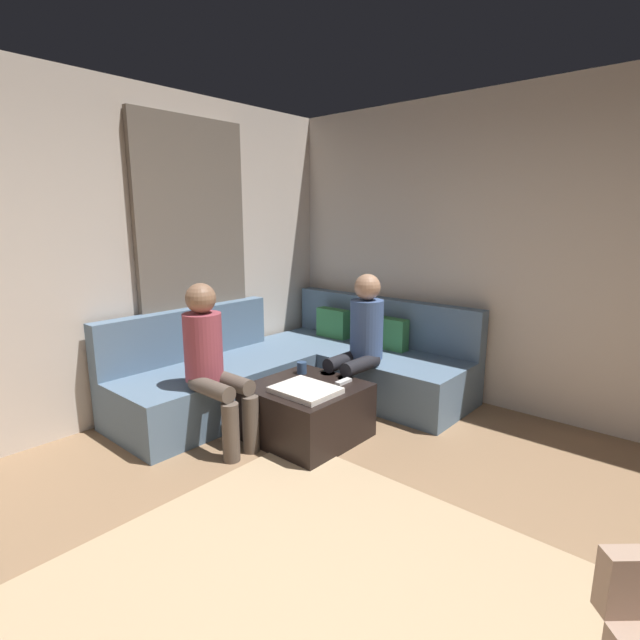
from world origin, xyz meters
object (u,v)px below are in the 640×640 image
at_px(ottoman, 307,411).
at_px(person_on_couch_side, 212,359).
at_px(coffee_mug, 302,368).
at_px(sectional_couch, 301,369).
at_px(game_remote, 344,382).
at_px(person_on_couch_back, 360,340).

distance_m(ottoman, person_on_couch_side, 0.82).
bearing_deg(coffee_mug, sectional_couch, 134.17).
bearing_deg(sectional_couch, ottoman, -43.58).
bearing_deg(person_on_couch_side, coffee_mug, 161.88).
xyz_separation_m(game_remote, person_on_couch_side, (-0.63, -0.74, 0.23)).
bearing_deg(person_on_couch_side, sectional_couch, -172.30).
bearing_deg(sectional_couch, game_remote, -24.16).
xyz_separation_m(ottoman, person_on_couch_side, (-0.45, -0.52, 0.45)).
xyz_separation_m(person_on_couch_back, person_on_couch_side, (-0.48, -1.15, 0.00)).
height_order(sectional_couch, game_remote, sectional_couch).
height_order(coffee_mug, game_remote, coffee_mug).
bearing_deg(person_on_couch_back, sectional_couch, 5.03).
distance_m(sectional_couch, person_on_couch_back, 0.73).
xyz_separation_m(ottoman, coffee_mug, (-0.22, 0.18, 0.26)).
xyz_separation_m(sectional_couch, ottoman, (0.60, -0.57, -0.07)).
bearing_deg(person_on_couch_back, game_remote, 110.73).
height_order(sectional_couch, ottoman, sectional_couch).
xyz_separation_m(ottoman, game_remote, (0.18, 0.22, 0.22)).
distance_m(person_on_couch_back, person_on_couch_side, 1.24).
bearing_deg(ottoman, person_on_couch_back, 87.51).
relative_size(game_remote, person_on_couch_side, 0.12).
distance_m(coffee_mug, person_on_couch_side, 0.76).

